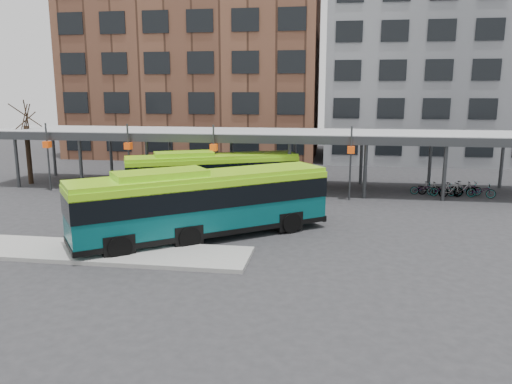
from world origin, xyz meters
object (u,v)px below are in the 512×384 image
bus_front (203,202)px  pedestrian (123,234)px  bus_rear (212,173)px  tree (28,152)px

bus_front → pedestrian: 4.25m
bus_front → bus_rear: (-1.77, 9.19, -0.18)m
bus_rear → pedestrian: bearing=-118.7°
bus_rear → tree: bearing=145.1°
tree → bus_rear: size_ratio=0.50×
bus_rear → pedestrian: 12.43m
pedestrian → bus_front: bearing=-26.4°
tree → bus_front: 20.57m
bus_front → pedestrian: size_ratio=7.36×
bus_rear → bus_front: bearing=-103.6°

